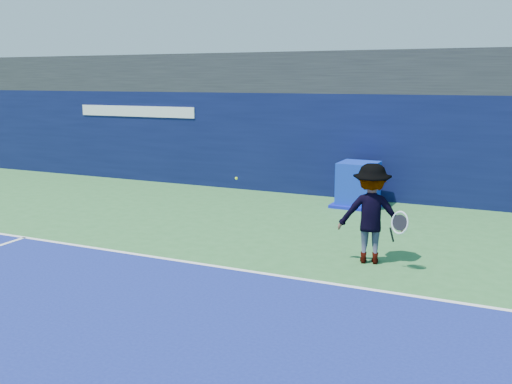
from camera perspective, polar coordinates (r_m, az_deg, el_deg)
ground at (r=8.20m, az=-12.67°, el=-13.69°), size 80.00×80.00×0.00m
baseline at (r=10.56m, az=-2.81°, el=-7.61°), size 24.00×0.10×0.01m
stadium_band at (r=17.98m, az=9.75°, el=11.67°), size 36.00×3.00×1.20m
back_wall_assembly at (r=17.12m, az=8.65°, el=4.69°), size 36.00×1.03×3.00m
equipment_cart at (r=15.76m, az=10.18°, el=0.58°), size 1.30×1.30×1.21m
tennis_player at (r=10.88m, az=11.43°, el=-2.12°), size 1.44×0.97×1.89m
tennis_ball at (r=13.69m, az=-1.98°, el=1.37°), size 0.07×0.07×0.07m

